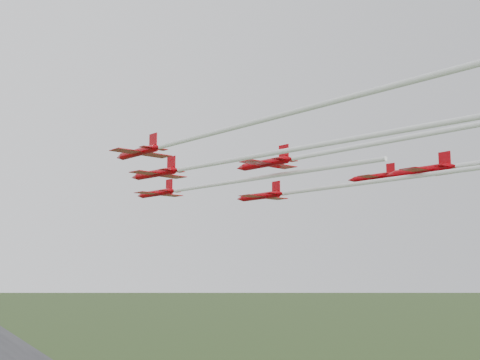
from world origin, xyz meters
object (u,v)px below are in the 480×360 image
jet_row2_right (303,191)px  jet_row3_left (240,126)px  jet_lead (201,187)px  jet_row3_mid (358,147)px  jet_row3_right (418,171)px  jet_row2_left (219,163)px

jet_row2_right → jet_row3_left: 39.81m
jet_row2_right → jet_row3_left: size_ratio=0.73×
jet_row2_right → jet_row3_left: jet_row3_left is taller
jet_lead → jet_row3_mid: bearing=-94.1°
jet_lead → jet_row3_right: bearing=-55.6°
jet_row2_left → jet_row3_right: (34.24, -5.34, 0.60)m
jet_row2_left → jet_row3_mid: 20.49m
jet_row2_left → jet_row2_right: 19.02m
jet_row3_left → jet_row2_left: bearing=55.4°
jet_row3_left → jet_row3_right: size_ratio=1.61×
jet_row2_left → jet_row3_left: (-9.33, -23.82, -0.57)m
jet_lead → jet_row3_right: (28.25, -24.27, 1.51)m
jet_row3_left → jet_row3_mid: jet_row3_mid is taller
jet_row2_left → jet_row3_left: 25.59m
jet_row3_left → jet_row3_mid: (21.98, 7.72, 1.31)m
jet_lead → jet_row2_right: bearing=-63.9°
jet_row3_left → jet_row2_right: bearing=32.9°
jet_row2_left → jet_row3_mid: size_ratio=0.89×
jet_row2_left → jet_row2_right: (18.22, 4.85, -2.49)m
jet_lead → jet_row2_right: 18.72m
jet_lead → jet_row2_left: 19.87m
jet_row2_right → jet_row3_right: (16.02, -10.19, 3.09)m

